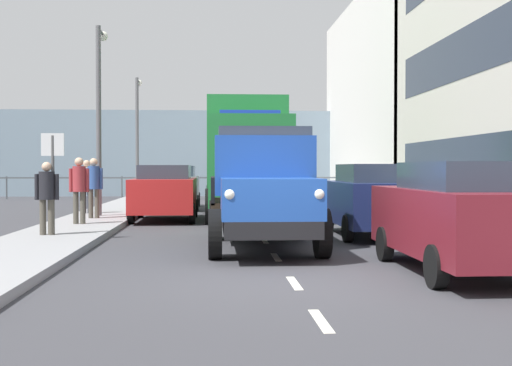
# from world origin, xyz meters

# --- Properties ---
(ground_plane) EXTENTS (80.00, 80.00, 0.00)m
(ground_plane) POSITION_xyz_m (0.00, -8.38, 0.00)
(ground_plane) COLOR #38383D
(sidewalk_left) EXTENTS (2.14, 36.93, 0.15)m
(sidewalk_left) POSITION_xyz_m (-4.66, -8.38, 0.07)
(sidewalk_left) COLOR gray
(sidewalk_left) RESTS_ON ground_plane
(sidewalk_right) EXTENTS (2.14, 36.93, 0.15)m
(sidewalk_right) POSITION_xyz_m (4.66, -8.38, 0.07)
(sidewalk_right) COLOR gray
(sidewalk_right) RESTS_ON ground_plane
(road_centreline_markings) EXTENTS (0.12, 32.26, 0.01)m
(road_centreline_markings) POSITION_xyz_m (0.00, -7.75, 0.00)
(road_centreline_markings) COLOR silver
(road_centreline_markings) RESTS_ON ground_plane
(building_far_block) EXTENTS (7.68, 15.62, 9.89)m
(building_far_block) POSITION_xyz_m (-9.57, -22.83, 4.95)
(building_far_block) COLOR silver
(building_far_block) RESTS_ON ground_plane
(sea_horizon) EXTENTS (80.00, 0.80, 5.00)m
(sea_horizon) POSITION_xyz_m (0.00, -29.85, 2.50)
(sea_horizon) COLOR gray
(sea_horizon) RESTS_ON ground_plane
(seawall_railing) EXTENTS (28.08, 0.08, 1.20)m
(seawall_railing) POSITION_xyz_m (-0.00, -26.25, 0.92)
(seawall_railing) COLOR #4C5156
(seawall_railing) RESTS_ON ground_plane
(truck_vintage_blue) EXTENTS (2.17, 5.64, 2.43)m
(truck_vintage_blue) POSITION_xyz_m (0.14, -3.60, 1.18)
(truck_vintage_blue) COLOR black
(truck_vintage_blue) RESTS_ON ground_plane
(lorry_cargo_green) EXTENTS (2.58, 8.20, 3.87)m
(lorry_cargo_green) POSITION_xyz_m (0.08, -12.52, 2.08)
(lorry_cargo_green) COLOR #1E7033
(lorry_cargo_green) RESTS_ON ground_plane
(car_maroon_kerbside_near) EXTENTS (1.76, 4.37, 1.72)m
(car_maroon_kerbside_near) POSITION_xyz_m (-2.65, -0.48, 0.90)
(car_maroon_kerbside_near) COLOR maroon
(car_maroon_kerbside_near) RESTS_ON ground_plane
(car_navy_kerbside_1) EXTENTS (1.87, 3.99, 1.72)m
(car_navy_kerbside_1) POSITION_xyz_m (-2.65, -6.02, 0.89)
(car_navy_kerbside_1) COLOR navy
(car_navy_kerbside_1) RESTS_ON ground_plane
(car_red_oppositeside_0) EXTENTS (1.96, 4.03, 1.72)m
(car_red_oppositeside_0) POSITION_xyz_m (2.65, -11.23, 0.90)
(car_red_oppositeside_0) COLOR #B21E1E
(car_red_oppositeside_0) RESTS_ON ground_plane
(car_grey_oppositeside_1) EXTENTS (1.87, 4.64, 1.72)m
(car_grey_oppositeside_1) POSITION_xyz_m (2.65, -17.44, 0.90)
(car_grey_oppositeside_1) COLOR slate
(car_grey_oppositeside_1) RESTS_ON ground_plane
(pedestrian_strolling) EXTENTS (0.53, 0.34, 1.62)m
(pedestrian_strolling) POSITION_xyz_m (4.82, -5.38, 1.10)
(pedestrian_strolling) COLOR #4C473D
(pedestrian_strolling) RESTS_ON sidewalk_right
(pedestrian_near_railing) EXTENTS (0.53, 0.34, 1.76)m
(pedestrian_near_railing) POSITION_xyz_m (4.69, -8.31, 1.19)
(pedestrian_near_railing) COLOR #4C473D
(pedestrian_near_railing) RESTS_ON sidewalk_right
(pedestrian_in_dark_coat) EXTENTS (0.53, 0.34, 1.77)m
(pedestrian_in_dark_coat) POSITION_xyz_m (4.67, -10.37, 1.20)
(pedestrian_in_dark_coat) COLOR #4C473D
(pedestrian_in_dark_coat) RESTS_ON sidewalk_right
(pedestrian_with_bag) EXTENTS (0.53, 0.34, 1.74)m
(pedestrian_with_bag) POSITION_xyz_m (5.28, -12.54, 1.18)
(pedestrian_with_bag) COLOR black
(pedestrian_with_bag) RESTS_ON sidewalk_right
(lamp_post_promenade) EXTENTS (0.32, 1.14, 5.91)m
(lamp_post_promenade) POSITION_xyz_m (4.70, -11.62, 3.71)
(lamp_post_promenade) COLOR #59595B
(lamp_post_promenade) RESTS_ON sidewalk_right
(lamp_post_far) EXTENTS (0.32, 1.14, 5.91)m
(lamp_post_far) POSITION_xyz_m (4.86, -23.55, 3.71)
(lamp_post_far) COLOR #59595B
(lamp_post_far) RESTS_ON sidewalk_right
(street_sign) EXTENTS (0.50, 0.07, 2.25)m
(street_sign) POSITION_xyz_m (4.69, -5.43, 1.68)
(street_sign) COLOR #4C4C4C
(street_sign) RESTS_ON sidewalk_right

